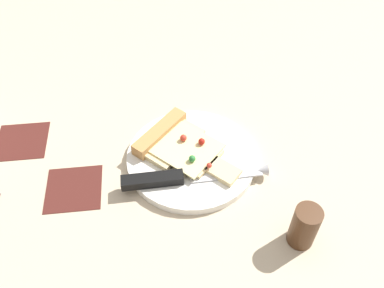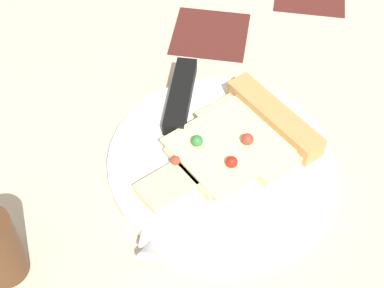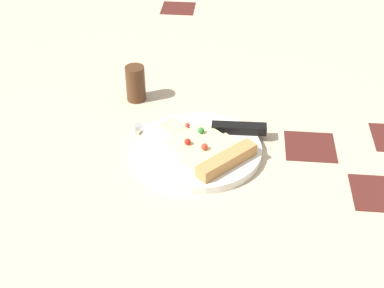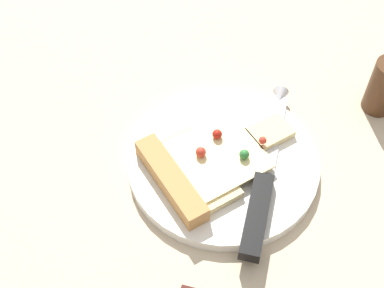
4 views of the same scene
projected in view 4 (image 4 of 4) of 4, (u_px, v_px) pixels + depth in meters
ground_plane at (226, 125)px, 68.05cm from camera, size 155.18×155.18×3.00cm
plate at (223, 162)px, 61.73cm from camera, size 22.23×22.23×1.46cm
pizza_slice at (205, 164)px, 59.71cm from camera, size 17.63×18.00×2.48cm
knife at (263, 181)px, 58.52cm from camera, size 2.67×24.04×2.45cm
pepper_shaker at (384, 86)px, 65.06cm from camera, size 3.90×3.90×7.37cm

